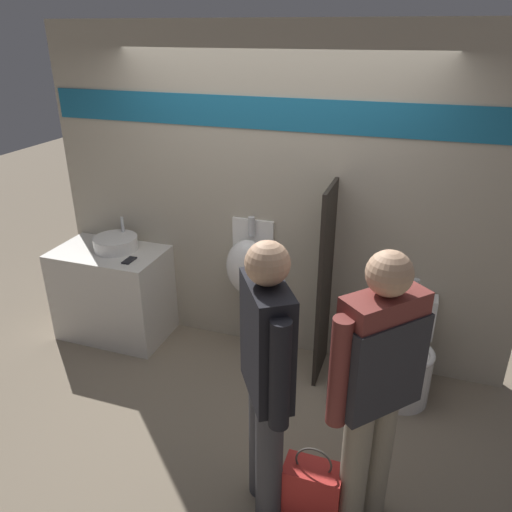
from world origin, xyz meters
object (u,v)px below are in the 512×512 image
object	(u,v)px
shopping_bag	(312,489)
cell_phone	(129,260)
person_in_vest	(376,379)
person_with_lanyard	(266,374)
sink_basin	(116,243)
urinal_near_counter	(248,267)
toilet	(405,361)

from	to	relation	value
shopping_bag	cell_phone	bearing A→B (deg)	147.97
cell_phone	person_in_vest	distance (m)	2.43
cell_phone	person_with_lanyard	distance (m)	2.00
person_with_lanyard	person_in_vest	bearing A→B (deg)	-112.95
sink_basin	cell_phone	distance (m)	0.31
cell_phone	shopping_bag	xyz separation A→B (m)	(1.88, -1.18, -0.67)
sink_basin	urinal_near_counter	distance (m)	1.22
cell_phone	shopping_bag	bearing A→B (deg)	-32.03
sink_basin	person_in_vest	world-z (taller)	person_in_vest
sink_basin	person_in_vest	size ratio (longest dim) A/B	0.22
urinal_near_counter	toilet	xyz separation A→B (m)	(1.34, -0.19, -0.50)
sink_basin	urinal_near_counter	bearing A→B (deg)	5.03
toilet	cell_phone	bearing A→B (deg)	-177.75
cell_phone	shopping_bag	distance (m)	2.32
toilet	shopping_bag	size ratio (longest dim) A/B	1.84
sink_basin	shopping_bag	xyz separation A→B (m)	(2.12, -1.35, -0.72)
toilet	person_in_vest	distance (m)	1.39
shopping_bag	person_in_vest	bearing A→B (deg)	14.73
cell_phone	toilet	xyz separation A→B (m)	(2.31, 0.09, -0.55)
sink_basin	cell_phone	xyz separation A→B (m)	(0.24, -0.18, -0.05)
sink_basin	cell_phone	world-z (taller)	sink_basin
cell_phone	urinal_near_counter	distance (m)	1.01
urinal_near_counter	toilet	distance (m)	1.45
person_in_vest	shopping_bag	xyz separation A→B (m)	(-0.28, -0.07, -0.82)
person_in_vest	toilet	bearing A→B (deg)	35.26
urinal_near_counter	person_in_vest	world-z (taller)	person_in_vest
person_with_lanyard	shopping_bag	distance (m)	0.82
cell_phone	urinal_near_counter	size ratio (longest dim) A/B	0.11
cell_phone	person_with_lanyard	bearing A→B (deg)	-36.79
sink_basin	toilet	distance (m)	2.62
sink_basin	toilet	world-z (taller)	sink_basin
person_with_lanyard	cell_phone	bearing A→B (deg)	20.80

